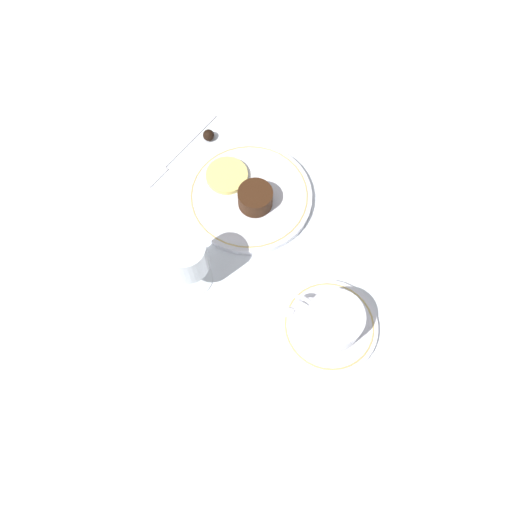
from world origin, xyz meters
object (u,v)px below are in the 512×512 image
(coffee_cup, at_px, (334,320))
(fork, at_px, (174,156))
(wine_glass, at_px, (187,258))
(dinner_plate, at_px, (249,196))
(dessert_cake, at_px, (255,198))

(coffee_cup, relative_size, fork, 0.57)
(coffee_cup, bearing_deg, wine_glass, 12.53)
(dinner_plate, bearing_deg, fork, 0.89)
(dinner_plate, relative_size, fork, 1.13)
(dinner_plate, xyz_separation_m, wine_glass, (-0.01, 0.18, 0.08))
(coffee_cup, relative_size, dessert_cake, 1.86)
(coffee_cup, distance_m, fork, 0.43)
(fork, bearing_deg, coffee_cup, 162.98)
(coffee_cup, height_order, wine_glass, wine_glass)
(coffee_cup, relative_size, wine_glass, 0.91)
(dessert_cake, bearing_deg, wine_glass, 85.74)
(dinner_plate, height_order, coffee_cup, coffee_cup)
(dinner_plate, xyz_separation_m, fork, (0.17, 0.00, -0.01))
(coffee_cup, xyz_separation_m, dessert_cake, (0.22, -0.12, -0.01))
(dinner_plate, distance_m, wine_glass, 0.20)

